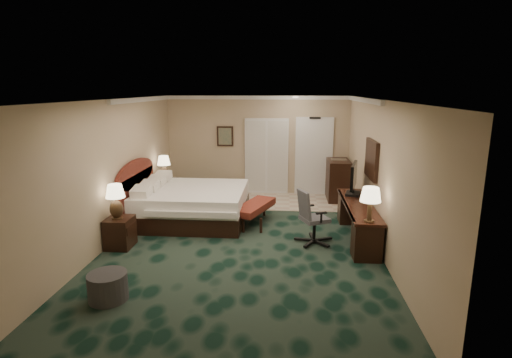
# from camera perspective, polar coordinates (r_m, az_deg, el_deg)

# --- Properties ---
(floor) EXTENTS (5.00, 7.50, 0.00)m
(floor) POSITION_cam_1_polar(r_m,az_deg,el_deg) (7.80, -1.86, -8.98)
(floor) COLOR black
(floor) RESTS_ON ground
(ceiling) EXTENTS (5.00, 7.50, 0.00)m
(ceiling) POSITION_cam_1_polar(r_m,az_deg,el_deg) (7.24, -2.01, 11.26)
(ceiling) COLOR white
(ceiling) RESTS_ON wall_back
(wall_back) EXTENTS (5.00, 0.00, 2.70)m
(wall_back) POSITION_cam_1_polar(r_m,az_deg,el_deg) (11.08, 0.23, 4.82)
(wall_back) COLOR tan
(wall_back) RESTS_ON ground
(wall_front) EXTENTS (5.00, 0.00, 2.70)m
(wall_front) POSITION_cam_1_polar(r_m,az_deg,el_deg) (3.86, -8.24, -10.96)
(wall_front) COLOR tan
(wall_front) RESTS_ON ground
(wall_left) EXTENTS (0.00, 7.50, 2.70)m
(wall_left) POSITION_cam_1_polar(r_m,az_deg,el_deg) (8.07, -19.86, 1.01)
(wall_left) COLOR tan
(wall_left) RESTS_ON ground
(wall_right) EXTENTS (0.00, 7.50, 2.70)m
(wall_right) POSITION_cam_1_polar(r_m,az_deg,el_deg) (7.55, 17.28, 0.42)
(wall_right) COLOR tan
(wall_right) RESTS_ON ground
(crown_molding) EXTENTS (5.00, 7.50, 0.10)m
(crown_molding) POSITION_cam_1_polar(r_m,az_deg,el_deg) (7.24, -2.01, 10.87)
(crown_molding) COLOR white
(crown_molding) RESTS_ON wall_back
(tile_patch) EXTENTS (3.20, 1.70, 0.01)m
(tile_patch) POSITION_cam_1_polar(r_m,az_deg,el_deg) (10.50, 4.79, -3.18)
(tile_patch) COLOR beige
(tile_patch) RESTS_ON ground
(headboard) EXTENTS (0.12, 2.00, 1.40)m
(headboard) POSITION_cam_1_polar(r_m,az_deg,el_deg) (9.09, -16.65, -1.70)
(headboard) COLOR #44110A
(headboard) RESTS_ON ground
(entry_door) EXTENTS (1.02, 0.06, 2.18)m
(entry_door) POSITION_cam_1_polar(r_m,az_deg,el_deg) (11.09, 8.24, 3.13)
(entry_door) COLOR white
(entry_door) RESTS_ON ground
(closet_doors) EXTENTS (1.20, 0.06, 2.10)m
(closet_doors) POSITION_cam_1_polar(r_m,az_deg,el_deg) (11.07, 1.51, 3.24)
(closet_doors) COLOR silver
(closet_doors) RESTS_ON ground
(wall_art) EXTENTS (0.45, 0.06, 0.55)m
(wall_art) POSITION_cam_1_polar(r_m,az_deg,el_deg) (11.11, -4.44, 6.11)
(wall_art) COLOR #445E52
(wall_art) RESTS_ON wall_back
(wall_mirror) EXTENTS (0.05, 0.95, 0.75)m
(wall_mirror) POSITION_cam_1_polar(r_m,az_deg,el_deg) (8.08, 16.19, 2.72)
(wall_mirror) COLOR white
(wall_mirror) RESTS_ON wall_right
(bed) EXTENTS (2.29, 2.13, 0.73)m
(bed) POSITION_cam_1_polar(r_m,az_deg,el_deg) (9.04, -8.94, -3.60)
(bed) COLOR white
(bed) RESTS_ON ground
(nightstand_near) EXTENTS (0.45, 0.52, 0.56)m
(nightstand_near) POSITION_cam_1_polar(r_m,az_deg,el_deg) (7.89, -18.86, -7.25)
(nightstand_near) COLOR black
(nightstand_near) RESTS_ON ground
(nightstand_far) EXTENTS (0.51, 0.59, 0.64)m
(nightstand_far) POSITION_cam_1_polar(r_m,az_deg,el_deg) (10.42, -12.62, -1.79)
(nightstand_far) COLOR black
(nightstand_far) RESTS_ON ground
(lamp_near) EXTENTS (0.39, 0.39, 0.65)m
(lamp_near) POSITION_cam_1_polar(r_m,az_deg,el_deg) (7.69, -19.38, -3.07)
(lamp_near) COLOR black
(lamp_near) RESTS_ON nightstand_near
(lamp_far) EXTENTS (0.35, 0.35, 0.61)m
(lamp_far) POSITION_cam_1_polar(r_m,az_deg,el_deg) (10.27, -13.00, 1.56)
(lamp_far) COLOR black
(lamp_far) RESTS_ON nightstand_far
(bed_bench) EXTENTS (0.90, 1.41, 0.45)m
(bed_bench) POSITION_cam_1_polar(r_m,az_deg,el_deg) (8.75, -0.23, -4.95)
(bed_bench) COLOR maroon
(bed_bench) RESTS_ON ground
(ottoman) EXTENTS (0.68, 0.68, 0.39)m
(ottoman) POSITION_cam_1_polar(r_m,az_deg,el_deg) (6.13, -20.40, -14.21)
(ottoman) COLOR #353535
(ottoman) RESTS_ON ground
(desk) EXTENTS (0.52, 2.43, 0.70)m
(desk) POSITION_cam_1_polar(r_m,az_deg,el_deg) (8.13, 14.27, -5.84)
(desk) COLOR black
(desk) RESTS_ON ground
(tv) EXTENTS (0.28, 0.86, 0.67)m
(tv) POSITION_cam_1_polar(r_m,az_deg,el_deg) (8.59, 13.77, -0.03)
(tv) COLOR black
(tv) RESTS_ON desk
(desk_lamp) EXTENTS (0.43, 0.43, 0.61)m
(desk_lamp) POSITION_cam_1_polar(r_m,az_deg,el_deg) (6.93, 15.98, -3.52)
(desk_lamp) COLOR black
(desk_lamp) RESTS_ON desk
(desk_chair) EXTENTS (0.80, 0.78, 1.06)m
(desk_chair) POSITION_cam_1_polar(r_m,az_deg,el_deg) (7.66, 8.38, -5.32)
(desk_chair) COLOR #484851
(desk_chair) RESTS_ON ground
(minibar) EXTENTS (0.56, 1.00, 1.06)m
(minibar) POSITION_cam_1_polar(r_m,az_deg,el_deg) (10.75, 11.63, -0.15)
(minibar) COLOR black
(minibar) RESTS_ON ground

